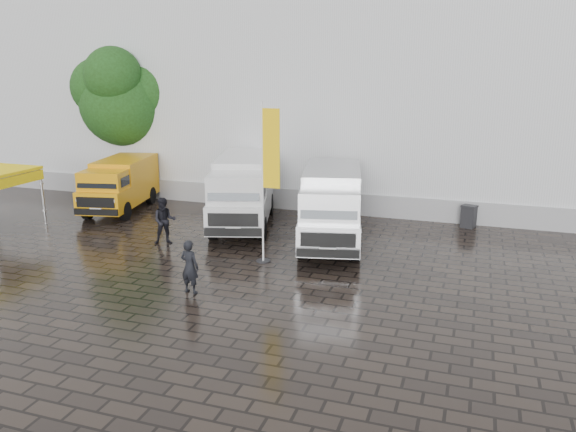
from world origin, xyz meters
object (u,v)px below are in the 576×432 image
wheelie_bin (469,216)px  person_tent (165,221)px  person_front (190,267)px  van_yellow (120,186)px  flagpole (267,174)px  van_white (243,192)px  van_silver (331,208)px

wheelie_bin → person_tent: bearing=-133.4°
person_front → person_tent: size_ratio=0.92×
person_tent → van_yellow: bearing=110.7°
flagpole → person_tent: size_ratio=3.06×
wheelie_bin → van_white: bearing=-146.1°
flagpole → person_front: flagpole is taller
flagpole → wheelie_bin: flagpole is taller
flagpole → person_tent: bearing=170.7°
van_white → person_tent: 3.93m
van_silver → person_tent: van_silver is taller
flagpole → person_front: 4.26m
flagpole → person_front: (-1.25, -3.35, -2.31)m
van_silver → flagpole: bearing=-129.7°
van_white → van_silver: bearing=-33.0°
flagpole → person_tent: (-4.54, 0.74, -2.23)m
van_yellow → wheelie_bin: van_yellow is taller
van_silver → person_tent: bearing=-172.8°
wheelie_bin → flagpole: bearing=-115.9°
van_silver → wheelie_bin: 6.48m
van_silver → flagpole: size_ratio=1.16×
van_yellow → flagpole: bearing=-38.5°
flagpole → wheelie_bin: size_ratio=5.75×
van_yellow → person_front: van_yellow is taller
flagpole → person_front: size_ratio=3.34×
person_tent → flagpole: bearing=-39.0°
wheelie_bin → person_tent: 12.69m
van_white → flagpole: 5.26m
van_yellow → person_tent: bearing=-51.5°
wheelie_bin → person_tent: size_ratio=0.53×
van_yellow → flagpole: (9.23, -4.62, 1.94)m
flagpole → person_tent: 5.12m
van_silver → flagpole: (-1.50, -2.94, 1.74)m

